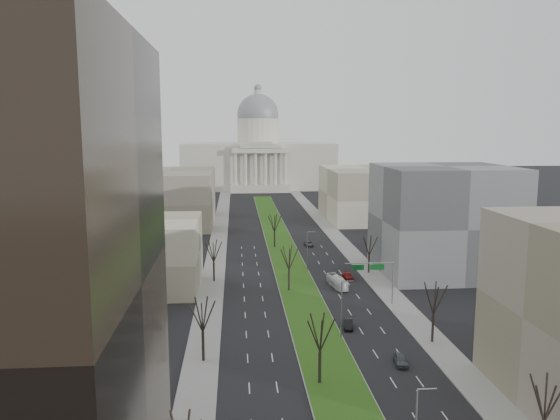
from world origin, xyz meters
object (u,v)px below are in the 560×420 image
car_red (348,276)px  box_van (337,282)px  car_black (348,324)px  car_grey_far (309,244)px  car_grey_near (401,360)px

car_red → box_van: 6.97m
car_black → car_grey_far: bearing=97.3°
car_black → car_grey_far: size_ratio=0.95×
car_grey_near → car_red: 43.04m
car_grey_far → box_van: bearing=-93.1°
car_grey_near → car_black: (-4.40, 14.25, -0.01)m
car_grey_near → box_van: (-1.98, 37.01, 0.44)m
car_red → car_black: bearing=-102.0°
car_black → car_grey_far: 62.33m
car_grey_near → car_black: size_ratio=0.98×
car_black → car_red: 29.37m
car_black → car_red: car_black is taller
car_grey_near → car_grey_far: (-2.53, 76.55, -0.09)m
car_grey_near → car_black: 14.91m
car_grey_far → car_grey_near: bearing=-92.0°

